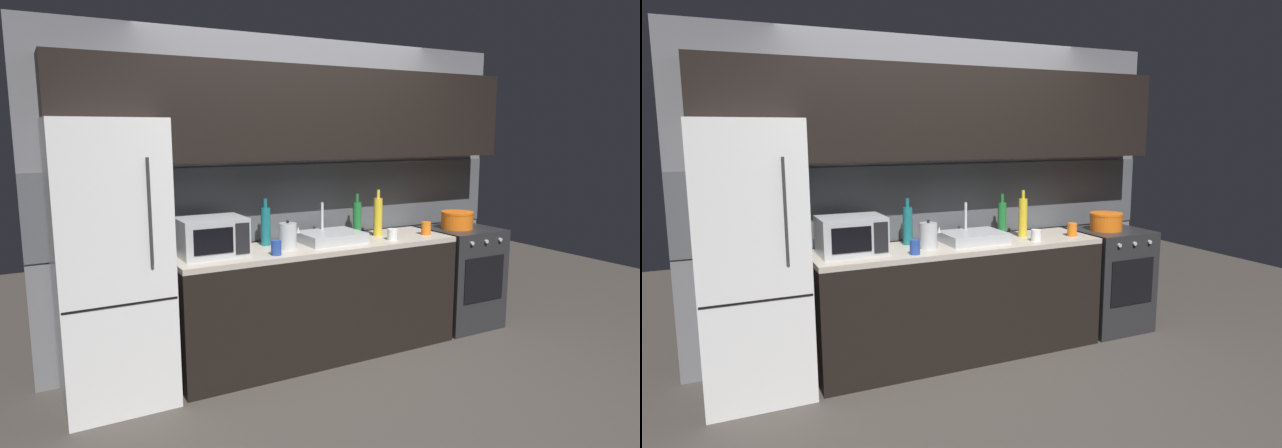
% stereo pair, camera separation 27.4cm
% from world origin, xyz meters
% --- Properties ---
extents(ground_plane, '(10.00, 10.00, 0.00)m').
position_xyz_m(ground_plane, '(0.00, 0.00, 0.00)').
color(ground_plane, '#3D3833').
extents(back_wall, '(4.03, 0.44, 2.50)m').
position_xyz_m(back_wall, '(0.00, 1.20, 1.55)').
color(back_wall, slate).
rests_on(back_wall, ground).
extents(counter_run, '(2.29, 0.60, 0.90)m').
position_xyz_m(counter_run, '(0.00, 0.90, 0.45)').
color(counter_run, black).
rests_on(counter_run, ground).
extents(refrigerator, '(0.68, 0.69, 1.85)m').
position_xyz_m(refrigerator, '(-1.52, 0.90, 0.92)').
color(refrigerator, white).
rests_on(refrigerator, ground).
extents(oven_range, '(0.60, 0.62, 0.90)m').
position_xyz_m(oven_range, '(1.48, 0.90, 0.45)').
color(oven_range, '#232326').
rests_on(oven_range, ground).
extents(microwave, '(0.46, 0.35, 0.27)m').
position_xyz_m(microwave, '(-0.84, 0.92, 1.04)').
color(microwave, '#A8AAAF').
rests_on(microwave, counter_run).
extents(sink_basin, '(0.48, 0.38, 0.30)m').
position_xyz_m(sink_basin, '(0.13, 0.93, 0.94)').
color(sink_basin, '#ADAFB5').
rests_on(sink_basin, counter_run).
extents(kettle, '(0.17, 0.13, 0.22)m').
position_xyz_m(kettle, '(-0.28, 0.86, 1.00)').
color(kettle, '#B7BABF').
rests_on(kettle, counter_run).
extents(wine_bottle_teal, '(0.08, 0.08, 0.36)m').
position_xyz_m(wine_bottle_teal, '(-0.37, 1.06, 1.05)').
color(wine_bottle_teal, '#19666B').
rests_on(wine_bottle_teal, counter_run).
extents(wine_bottle_yellow, '(0.07, 0.07, 0.39)m').
position_xyz_m(wine_bottle_yellow, '(0.60, 0.96, 1.06)').
color(wine_bottle_yellow, gold).
rests_on(wine_bottle_yellow, counter_run).
extents(wine_bottle_green, '(0.07, 0.07, 0.35)m').
position_xyz_m(wine_bottle_green, '(0.47, 1.07, 1.05)').
color(wine_bottle_green, '#1E6B2D').
rests_on(wine_bottle_green, counter_run).
extents(mug_blue, '(0.07, 0.07, 0.11)m').
position_xyz_m(mug_blue, '(-0.45, 0.71, 0.95)').
color(mug_blue, '#234299').
rests_on(mug_blue, counter_run).
extents(mug_orange, '(0.08, 0.08, 0.11)m').
position_xyz_m(mug_orange, '(0.99, 0.80, 0.95)').
color(mug_orange, orange).
rests_on(mug_orange, counter_run).
extents(mug_white, '(0.08, 0.08, 0.09)m').
position_xyz_m(mug_white, '(0.61, 0.76, 0.94)').
color(mug_white, silver).
rests_on(mug_white, counter_run).
extents(cooking_pot, '(0.29, 0.29, 0.15)m').
position_xyz_m(cooking_pot, '(1.43, 0.90, 0.98)').
color(cooking_pot, orange).
rests_on(cooking_pot, oven_range).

